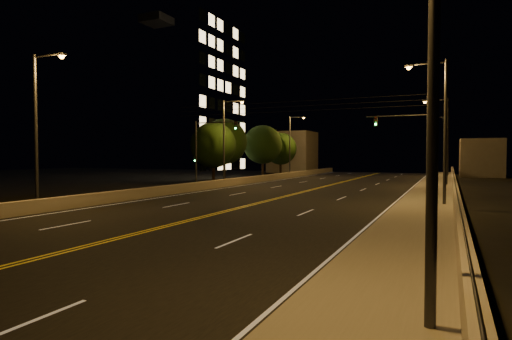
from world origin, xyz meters
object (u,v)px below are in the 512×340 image
at_px(streetlight_0, 417,42).
at_px(streetlight_3, 446,142).
at_px(streetlight_1, 441,123).
at_px(tree_1, 224,142).
at_px(streetlight_4, 39,121).
at_px(tree_0, 213,145).
at_px(streetlight_5, 226,137).
at_px(streetlight_2, 444,136).
at_px(streetlight_6, 292,142).
at_px(tree_2, 263,145).
at_px(traffic_signal_left, 205,147).
at_px(traffic_signal_right, 420,145).
at_px(building_tower, 157,100).
at_px(tree_3, 281,149).

distance_m(streetlight_0, streetlight_3, 62.57).
bearing_deg(streetlight_1, tree_1, 142.33).
bearing_deg(streetlight_4, tree_0, 96.61).
height_order(streetlight_3, tree_0, streetlight_3).
xyz_separation_m(streetlight_3, tree_1, (-26.56, -21.11, -0.21)).
bearing_deg(streetlight_5, tree_0, 141.44).
height_order(streetlight_2, streetlight_4, same).
height_order(streetlight_2, tree_0, streetlight_2).
height_order(streetlight_6, tree_1, streetlight_6).
bearing_deg(streetlight_1, streetlight_3, 90.00).
distance_m(streetlight_1, streetlight_2, 19.47).
distance_m(streetlight_3, tree_2, 27.76).
height_order(streetlight_1, traffic_signal_left, streetlight_1).
relative_size(traffic_signal_right, tree_1, 0.81).
distance_m(streetlight_1, tree_2, 38.15).
bearing_deg(building_tower, traffic_signal_right, -27.19).
xyz_separation_m(streetlight_0, tree_0, (-24.39, 34.89, -0.83)).
height_order(streetlight_1, streetlight_2, same).
bearing_deg(building_tower, traffic_signal_left, -44.21).
xyz_separation_m(building_tower, tree_0, (17.12, -12.02, -7.44)).
height_order(traffic_signal_left, tree_1, tree_1).
bearing_deg(tree_1, tree_3, 79.71).
xyz_separation_m(streetlight_2, streetlight_3, (0.00, 22.14, 0.00)).
bearing_deg(streetlight_2, tree_3, 147.97).
xyz_separation_m(streetlight_0, streetlight_1, (0.00, 20.96, 0.00)).
relative_size(streetlight_3, traffic_signal_right, 1.41).
height_order(streetlight_0, tree_2, streetlight_0).
relative_size(streetlight_0, tree_2, 1.19).
height_order(building_tower, tree_1, building_tower).
bearing_deg(tree_3, streetlight_4, -86.80).
bearing_deg(streetlight_6, streetlight_1, -56.55).
distance_m(streetlight_4, streetlight_6, 43.91).
relative_size(traffic_signal_left, tree_3, 0.95).
bearing_deg(tree_3, streetlight_6, -38.15).
distance_m(traffic_signal_right, tree_0, 24.45).
relative_size(streetlight_2, building_tower, 0.37).
height_order(streetlight_3, traffic_signal_left, streetlight_3).
bearing_deg(tree_0, streetlight_6, 80.99).
bearing_deg(tree_0, tree_3, 88.97).
bearing_deg(tree_0, traffic_signal_left, -64.80).
bearing_deg(streetlight_1, streetlight_0, -90.00).
distance_m(streetlight_1, tree_1, 33.55).
distance_m(streetlight_4, tree_3, 46.01).
relative_size(traffic_signal_left, building_tower, 0.26).
height_order(streetlight_2, streetlight_6, same).
distance_m(tree_0, tree_2, 15.12).
bearing_deg(tree_3, streetlight_0, -66.58).
bearing_deg(tree_0, streetlight_1, -29.73).
xyz_separation_m(streetlight_2, streetlight_6, (-21.45, 13.01, 0.00)).
bearing_deg(tree_1, streetlight_3, 38.47).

